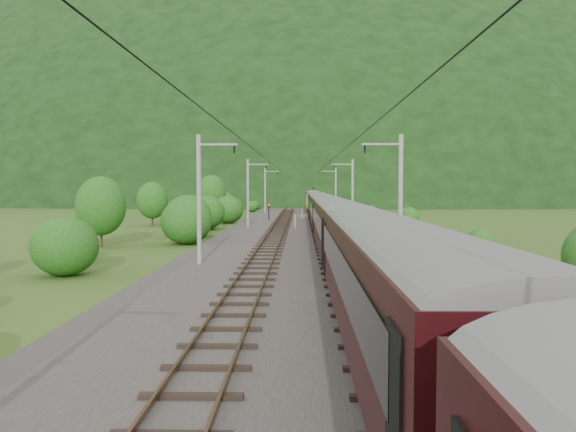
{
  "coord_description": "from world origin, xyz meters",
  "views": [
    {
      "loc": [
        0.1,
        -34.48,
        5.15
      ],
      "look_at": [
        -1.0,
        13.03,
        2.6
      ],
      "focal_mm": 35.0,
      "sensor_mm": 36.0,
      "label": 1
    }
  ],
  "objects": [
    {
      "name": "signal",
      "position": [
        -4.45,
        44.93,
        1.64
      ],
      "size": [
        0.25,
        0.25,
        2.29
      ],
      "color": "black",
      "rests_on": "railbed"
    },
    {
      "name": "catenary_right",
      "position": [
        6.12,
        32.0,
        4.5
      ],
      "size": [
        2.54,
        192.28,
        8.0
      ],
      "color": "gray",
      "rests_on": "railbed"
    },
    {
      "name": "mountain_main",
      "position": [
        0.0,
        260.0,
        0.0
      ],
      "size": [
        504.0,
        360.0,
        244.0
      ],
      "primitive_type": "ellipsoid",
      "color": "black",
      "rests_on": "ground"
    },
    {
      "name": "train",
      "position": [
        2.4,
        10.6,
        3.21
      ],
      "size": [
        2.66,
        127.53,
        4.62
      ],
      "color": "black",
      "rests_on": "ground"
    },
    {
      "name": "hazard_post_far",
      "position": [
        0.28,
        49.15,
        1.02
      ],
      "size": [
        0.15,
        0.15,
        1.44
      ],
      "primitive_type": "cylinder",
      "color": "red",
      "rests_on": "railbed"
    },
    {
      "name": "hazard_post_near",
      "position": [
        -0.58,
        30.22,
        1.07
      ],
      "size": [
        0.16,
        0.16,
        1.54
      ],
      "primitive_type": "cylinder",
      "color": "red",
      "rests_on": "railbed"
    },
    {
      "name": "overhead_wires",
      "position": [
        0.0,
        10.0,
        7.1
      ],
      "size": [
        4.83,
        198.0,
        0.03
      ],
      "color": "black",
      "rests_on": "ground"
    },
    {
      "name": "vegetation_left",
      "position": [
        -13.38,
        20.46,
        2.4
      ],
      "size": [
        13.34,
        147.21,
        6.99
      ],
      "color": "#1F4813",
      "rests_on": "ground"
    },
    {
      "name": "mountain_ridge",
      "position": [
        -120.0,
        300.0,
        0.0
      ],
      "size": [
        336.0,
        280.0,
        132.0
      ],
      "primitive_type": "ellipsoid",
      "color": "black",
      "rests_on": "ground"
    },
    {
      "name": "catenary_left",
      "position": [
        -6.12,
        32.0,
        4.5
      ],
      "size": [
        2.54,
        192.28,
        8.0
      ],
      "color": "gray",
      "rests_on": "railbed"
    },
    {
      "name": "track_left",
      "position": [
        -2.4,
        10.0,
        0.37
      ],
      "size": [
        2.4,
        220.0,
        0.27
      ],
      "color": "brown",
      "rests_on": "railbed"
    },
    {
      "name": "ground",
      "position": [
        0.0,
        0.0,
        0.0
      ],
      "size": [
        600.0,
        600.0,
        0.0
      ],
      "primitive_type": "plane",
      "color": "#2C4C17",
      "rests_on": "ground"
    },
    {
      "name": "railbed",
      "position": [
        0.0,
        10.0,
        0.15
      ],
      "size": [
        14.0,
        220.0,
        0.3
      ],
      "primitive_type": "cube",
      "color": "#38332D",
      "rests_on": "ground"
    },
    {
      "name": "track_right",
      "position": [
        2.4,
        10.0,
        0.37
      ],
      "size": [
        2.4,
        220.0,
        0.27
      ],
      "color": "brown",
      "rests_on": "railbed"
    },
    {
      "name": "vegetation_right",
      "position": [
        13.26,
        3.66,
        1.27
      ],
      "size": [
        7.06,
        106.2,
        3.23
      ],
      "color": "#1F4813",
      "rests_on": "ground"
    }
  ]
}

